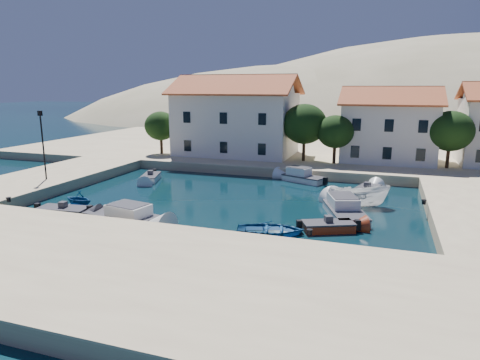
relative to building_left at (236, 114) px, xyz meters
name	(u,v)px	position (x,y,z in m)	size (l,w,h in m)	color
ground	(178,240)	(6.00, -28.00, -5.94)	(400.00, 400.00, 0.00)	black
quay_south	(122,271)	(6.00, -34.00, -5.44)	(52.00, 12.00, 1.00)	tan
quay_west	(50,179)	(-13.00, -18.00, -5.44)	(8.00, 20.00, 1.00)	tan
quay_north	(313,150)	(8.00, 10.00, -5.44)	(80.00, 36.00, 1.00)	tan
hills	(411,189)	(26.64, 95.62, -29.34)	(254.00, 176.00, 99.00)	gray
building_left	(236,114)	(0.00, 0.00, 0.00)	(14.70, 9.45, 9.70)	white
building_mid	(389,123)	(18.00, 1.00, -0.71)	(10.50, 8.40, 8.30)	white
trees	(318,128)	(10.51, -2.54, -1.10)	(37.30, 5.30, 6.45)	#382314
lamppost	(42,138)	(-11.50, -20.00, -1.18)	(0.35, 0.25, 6.22)	black
bollards	(241,210)	(8.80, -24.13, -4.79)	(29.36, 9.56, 0.30)	black
motorboat_grey_sw	(64,212)	(-4.39, -26.07, -5.64)	(3.85, 2.07, 1.25)	#39383D
cabin_cruiser_south	(121,216)	(0.63, -26.13, -5.46)	(5.66, 3.23, 1.60)	white
rowboat_south	(270,234)	(11.15, -25.11, -5.94)	(3.06, 4.29, 0.89)	navy
motorboat_red_se	(328,227)	(14.58, -23.26, -5.64)	(3.66, 2.75, 1.25)	maroon
cabin_cruiser_east	(345,211)	(15.33, -19.72, -5.46)	(3.95, 5.94, 1.60)	white
boat_east	(358,206)	(16.06, -16.50, -5.94)	(1.83, 4.87, 1.88)	white
motorboat_white_ne	(367,190)	(16.50, -12.02, -5.64)	(2.52, 3.79, 1.25)	white
rowboat_west	(79,205)	(-5.19, -23.41, -5.94)	(2.27, 2.63, 1.39)	navy
motorboat_white_west	(151,178)	(-4.50, -13.45, -5.64)	(2.56, 3.80, 1.25)	white
cabin_cruiser_north	(304,177)	(10.27, -9.00, -5.46)	(4.58, 3.28, 1.60)	white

